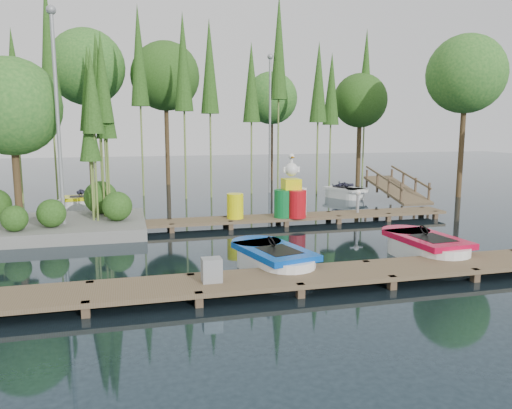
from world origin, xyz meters
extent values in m
plane|color=#1E2E39|center=(0.00, 0.00, 0.00)|extent=(90.00, 90.00, 0.00)
cube|color=brown|center=(0.00, -4.50, 0.25)|extent=(18.00, 1.50, 0.10)
cube|color=brown|center=(-4.30, -5.13, 0.05)|extent=(0.16, 0.16, 0.50)
cube|color=brown|center=(-4.30, -3.87, 0.05)|extent=(0.16, 0.16, 0.50)
cube|color=brown|center=(-2.15, -5.13, 0.05)|extent=(0.16, 0.16, 0.50)
cube|color=brown|center=(-2.15, -3.87, 0.05)|extent=(0.16, 0.16, 0.50)
cube|color=brown|center=(0.00, -5.13, 0.05)|extent=(0.16, 0.16, 0.50)
cube|color=brown|center=(0.00, -3.87, 0.05)|extent=(0.16, 0.16, 0.50)
cube|color=brown|center=(2.15, -5.13, 0.05)|extent=(0.16, 0.16, 0.50)
cube|color=brown|center=(2.15, -3.87, 0.05)|extent=(0.16, 0.16, 0.50)
cube|color=brown|center=(4.30, -5.13, 0.05)|extent=(0.16, 0.16, 0.50)
cube|color=brown|center=(4.30, -3.87, 0.05)|extent=(0.16, 0.16, 0.50)
cube|color=brown|center=(6.45, -3.87, 0.05)|extent=(0.16, 0.16, 0.50)
cube|color=brown|center=(1.00, 2.50, 0.25)|extent=(15.00, 1.20, 0.10)
cube|color=brown|center=(-6.10, 2.02, 0.05)|extent=(0.16, 0.16, 0.50)
cube|color=brown|center=(-6.10, 2.98, 0.05)|extent=(0.16, 0.16, 0.50)
cube|color=brown|center=(-4.07, 2.02, 0.05)|extent=(0.16, 0.16, 0.50)
cube|color=brown|center=(-4.07, 2.98, 0.05)|extent=(0.16, 0.16, 0.50)
cube|color=brown|center=(-2.04, 2.02, 0.05)|extent=(0.16, 0.16, 0.50)
cube|color=brown|center=(-2.04, 2.98, 0.05)|extent=(0.16, 0.16, 0.50)
cube|color=brown|center=(-0.01, 2.02, 0.05)|extent=(0.16, 0.16, 0.50)
cube|color=brown|center=(-0.01, 2.98, 0.05)|extent=(0.16, 0.16, 0.50)
cube|color=brown|center=(2.01, 2.02, 0.05)|extent=(0.16, 0.16, 0.50)
cube|color=brown|center=(2.01, 2.98, 0.05)|extent=(0.16, 0.16, 0.50)
cube|color=brown|center=(4.04, 2.02, 0.05)|extent=(0.16, 0.16, 0.50)
cube|color=brown|center=(4.04, 2.98, 0.05)|extent=(0.16, 0.16, 0.50)
cube|color=brown|center=(6.07, 2.02, 0.05)|extent=(0.16, 0.16, 0.50)
cube|color=brown|center=(6.07, 2.98, 0.05)|extent=(0.16, 0.16, 0.50)
cube|color=brown|center=(8.10, 2.02, 0.05)|extent=(0.16, 0.16, 0.50)
cube|color=brown|center=(8.10, 2.98, 0.05)|extent=(0.16, 0.16, 0.50)
cube|color=slate|center=(-6.00, 3.00, 0.18)|extent=(6.20, 4.20, 0.42)
sphere|color=#2F5B1C|center=(-5.80, 2.00, 0.84)|extent=(0.90, 0.90, 0.90)
sphere|color=#2F5B1C|center=(-4.40, 4.20, 0.99)|extent=(1.20, 1.20, 1.20)
sphere|color=#2F5B1C|center=(-6.80, 1.60, 0.79)|extent=(0.80, 0.80, 0.80)
sphere|color=#2F5B1C|center=(-3.80, 2.60, 0.89)|extent=(1.00, 1.00, 1.00)
cylinder|color=#4A361F|center=(-7.00, 3.40, 2.00)|extent=(0.24, 0.24, 3.60)
sphere|color=#3D7A2B|center=(-7.00, 3.40, 4.20)|extent=(3.20, 3.20, 3.20)
cylinder|color=olive|center=(-4.25, 3.56, 2.97)|extent=(0.07, 0.07, 5.93)
cone|color=#2F5B1C|center=(-4.25, 3.56, 5.04)|extent=(0.70, 0.70, 2.97)
cylinder|color=olive|center=(-4.57, 3.40, 2.83)|extent=(0.07, 0.07, 5.66)
cone|color=#2F5B1C|center=(-4.57, 3.40, 4.81)|extent=(0.70, 0.70, 2.83)
cylinder|color=olive|center=(-4.07, 3.59, 2.61)|extent=(0.07, 0.07, 5.22)
cone|color=#2F5B1C|center=(-4.07, 3.59, 4.44)|extent=(0.70, 0.70, 2.61)
cylinder|color=olive|center=(-4.44, 2.78, 2.76)|extent=(0.07, 0.07, 5.53)
cone|color=#2F5B1C|center=(-4.44, 2.78, 4.70)|extent=(0.70, 0.70, 2.76)
cylinder|color=olive|center=(-4.59, 2.90, 2.01)|extent=(0.07, 0.07, 4.01)
cone|color=#2F5B1C|center=(-4.59, 2.90, 3.41)|extent=(0.70, 0.70, 2.01)
cylinder|color=olive|center=(-4.13, 3.45, 3.05)|extent=(0.07, 0.07, 6.11)
cone|color=#2F5B1C|center=(-4.13, 3.45, 5.19)|extent=(0.70, 0.70, 3.05)
cylinder|color=#4A361F|center=(12.74, 6.90, 3.03)|extent=(0.26, 0.26, 6.06)
sphere|color=#3D7A2B|center=(12.74, 6.90, 6.06)|extent=(3.81, 3.81, 3.81)
cylinder|color=#4A361F|center=(9.99, 12.65, 2.51)|extent=(0.26, 0.26, 5.02)
sphere|color=#2F5B1C|center=(9.99, 12.65, 5.02)|extent=(3.16, 3.16, 3.16)
cylinder|color=#4A361F|center=(5.74, 16.70, 2.65)|extent=(0.26, 0.26, 5.31)
sphere|color=#3D7A2B|center=(5.74, 16.70, 5.31)|extent=(3.34, 3.34, 3.34)
cylinder|color=#4A361F|center=(-1.00, 16.03, 3.23)|extent=(0.26, 0.26, 6.46)
sphere|color=#2F5B1C|center=(-1.00, 16.03, 6.46)|extent=(4.06, 4.06, 4.06)
cylinder|color=#4A361F|center=(-5.41, 16.00, 3.43)|extent=(0.26, 0.26, 6.85)
sphere|color=#3D7A2B|center=(-5.41, 16.00, 6.85)|extent=(4.31, 4.31, 4.31)
cylinder|color=olive|center=(-8.16, 10.23, 3.74)|extent=(0.09, 0.09, 7.48)
cone|color=#2F5B1C|center=(-8.16, 10.23, 5.83)|extent=(0.90, 0.90, 4.11)
cylinder|color=olive|center=(-6.71, 10.82, 4.83)|extent=(0.09, 0.09, 9.66)
cone|color=#2F5B1C|center=(-6.71, 10.82, 7.54)|extent=(0.90, 0.90, 5.31)
cylinder|color=olive|center=(-4.68, 11.83, 3.85)|extent=(0.09, 0.09, 7.69)
cone|color=#2F5B1C|center=(-4.68, 11.83, 6.00)|extent=(0.90, 0.90, 4.23)
cylinder|color=olive|center=(-2.63, 11.48, 4.49)|extent=(0.09, 0.09, 8.99)
cone|color=#2F5B1C|center=(-2.63, 11.48, 7.01)|extent=(0.90, 0.90, 4.94)
cylinder|color=olive|center=(-0.63, 9.87, 4.22)|extent=(0.09, 0.09, 8.44)
cone|color=#2F5B1C|center=(-0.63, 9.87, 6.58)|extent=(0.90, 0.90, 4.64)
cylinder|color=olive|center=(0.65, 10.00, 4.11)|extent=(0.09, 0.09, 8.22)
cone|color=#2F5B1C|center=(0.65, 10.00, 6.41)|extent=(0.90, 0.90, 4.52)
cylinder|color=olive|center=(2.96, 10.87, 3.70)|extent=(0.09, 0.09, 7.41)
cone|color=#2F5B1C|center=(2.96, 10.87, 5.78)|extent=(0.90, 0.90, 4.07)
cylinder|color=olive|center=(4.49, 11.10, 4.89)|extent=(0.09, 0.09, 9.77)
cone|color=#2F5B1C|center=(4.49, 11.10, 7.62)|extent=(0.90, 0.90, 5.38)
cylinder|color=olive|center=(6.24, 9.83, 3.70)|extent=(0.09, 0.09, 7.40)
cone|color=#2F5B1C|center=(6.24, 9.83, 5.77)|extent=(0.90, 0.90, 4.07)
cylinder|color=olive|center=(7.63, 11.42, 3.57)|extent=(0.09, 0.09, 7.14)
cone|color=#2F5B1C|center=(7.63, 11.42, 5.57)|extent=(0.90, 0.90, 3.93)
cylinder|color=olive|center=(10.17, 12.43, 4.31)|extent=(0.09, 0.09, 8.61)
cone|color=#2F5B1C|center=(10.17, 12.43, 6.72)|extent=(0.90, 0.90, 4.74)
cylinder|color=gray|center=(-5.50, 2.50, 3.50)|extent=(0.12, 0.12, 7.00)
sphere|color=gray|center=(-5.50, 2.50, 7.10)|extent=(0.30, 0.30, 0.30)
cylinder|color=gray|center=(4.00, 11.00, 3.50)|extent=(0.12, 0.12, 7.00)
sphere|color=gray|center=(4.00, 11.00, 7.10)|extent=(0.30, 0.30, 0.30)
cube|color=brown|center=(9.00, 6.50, 0.55)|extent=(1.50, 3.94, 0.95)
cube|color=brown|center=(8.30, 4.90, 0.59)|extent=(0.08, 0.08, 0.90)
cube|color=brown|center=(8.30, 6.00, 0.70)|extent=(0.08, 0.08, 0.90)
cube|color=brown|center=(8.30, 7.10, 0.81)|extent=(0.08, 0.08, 0.90)
cube|color=brown|center=(8.30, 8.20, 0.92)|extent=(0.08, 0.08, 0.90)
cube|color=brown|center=(8.30, 6.50, 1.15)|extent=(0.06, 3.54, 0.83)
cube|color=brown|center=(9.70, 4.90, 0.59)|extent=(0.08, 0.08, 0.90)
cube|color=brown|center=(9.70, 6.00, 0.70)|extent=(0.08, 0.08, 0.90)
cube|color=brown|center=(9.70, 7.10, 0.81)|extent=(0.08, 0.08, 0.90)
cube|color=brown|center=(9.70, 8.20, 0.92)|extent=(0.08, 0.08, 0.90)
cube|color=brown|center=(9.70, 6.50, 1.15)|extent=(0.06, 3.54, 0.83)
cube|color=white|center=(-0.01, -3.25, 0.21)|extent=(1.55, 1.56, 0.59)
cylinder|color=white|center=(-0.16, -2.62, 0.21)|extent=(1.55, 1.55, 0.59)
cylinder|color=white|center=(0.15, -3.88, 0.21)|extent=(1.55, 1.55, 0.59)
cube|color=#0642AD|center=(-0.01, -3.25, 0.54)|extent=(1.80, 2.48, 0.15)
cylinder|color=#0642AD|center=(-0.23, -2.33, 0.54)|extent=(1.58, 1.58, 0.15)
cube|color=black|center=(0.04, -3.45, 0.58)|extent=(1.02, 1.22, 0.06)
torus|color=black|center=(-0.04, -3.09, 0.75)|extent=(0.22, 0.32, 0.28)
cube|color=white|center=(4.35, -3.10, 0.22)|extent=(1.42, 1.43, 0.61)
cylinder|color=white|center=(4.30, -2.43, 0.22)|extent=(1.42, 1.42, 0.61)
cylinder|color=white|center=(4.40, -3.77, 0.22)|extent=(1.42, 1.42, 0.61)
cube|color=#B8092E|center=(4.35, -3.10, 0.55)|extent=(1.52, 2.40, 0.15)
cylinder|color=#B8092E|center=(4.28, -2.13, 0.55)|extent=(1.45, 1.45, 0.15)
cube|color=black|center=(4.37, -3.32, 0.60)|extent=(0.90, 1.15, 0.07)
torus|color=black|center=(4.34, -2.93, 0.77)|extent=(0.19, 0.32, 0.29)
cube|color=white|center=(-5.18, 7.91, 0.19)|extent=(1.26, 1.25, 0.53)
cylinder|color=white|center=(-4.59, 7.96, 0.19)|extent=(1.25, 1.25, 0.53)
cylinder|color=white|center=(-5.76, 7.87, 0.19)|extent=(1.25, 1.25, 0.53)
cube|color=yellow|center=(-5.18, 7.91, 0.49)|extent=(2.11, 1.33, 0.14)
cylinder|color=yellow|center=(-4.32, 7.98, 0.49)|extent=(1.27, 1.27, 0.14)
cube|color=black|center=(-5.37, 7.90, 0.53)|extent=(1.01, 0.79, 0.06)
torus|color=black|center=(-5.03, 7.92, 0.68)|extent=(0.28, 0.16, 0.26)
imported|color=#1E1E2D|center=(-5.42, 7.90, 0.76)|extent=(0.44, 0.35, 0.95)
cube|color=white|center=(7.05, 8.11, 0.18)|extent=(1.45, 1.46, 0.50)
cylinder|color=white|center=(7.29, 7.62, 0.18)|extent=(1.45, 1.45, 0.50)
cylinder|color=white|center=(6.81, 8.60, 0.18)|extent=(1.45, 1.45, 0.50)
cube|color=white|center=(7.05, 8.11, 0.45)|extent=(1.82, 2.18, 0.13)
cylinder|color=white|center=(7.40, 7.40, 0.45)|extent=(1.48, 1.48, 0.13)
cube|color=black|center=(6.97, 8.28, 0.49)|extent=(1.00, 1.10, 0.05)
torus|color=black|center=(7.11, 7.99, 0.63)|extent=(0.23, 0.28, 0.24)
imported|color=#1E1E2D|center=(6.95, 8.32, 0.68)|extent=(0.40, 0.44, 0.81)
imported|color=#1E1E2D|center=(7.37, 8.17, 0.62)|extent=(0.31, 0.35, 0.61)
cube|color=gray|center=(-1.78, -4.50, 0.56)|extent=(0.42, 0.35, 0.51)
cylinder|color=yellow|center=(0.25, 2.50, 0.75)|extent=(0.60, 0.60, 0.89)
cylinder|color=#0C6E2D|center=(1.98, 2.29, 0.80)|extent=(0.66, 0.66, 1.00)
cylinder|color=white|center=(2.65, 2.62, 0.80)|extent=(0.66, 0.66, 1.00)
cylinder|color=red|center=(2.43, 2.07, 0.80)|extent=(0.66, 0.66, 1.00)
cube|color=yellow|center=(2.32, 2.40, 1.49)|extent=(0.61, 0.61, 0.39)
sphere|color=white|center=(2.32, 2.40, 2.02)|extent=(0.49, 0.49, 0.49)
cylinder|color=white|center=(2.32, 2.40, 2.29)|extent=(0.11, 0.11, 0.33)
sphere|color=white|center=(2.32, 2.40, 2.48)|extent=(0.22, 0.22, 0.22)
cone|color=orange|center=(2.32, 2.18, 2.46)|extent=(0.11, 0.33, 0.11)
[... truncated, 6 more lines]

